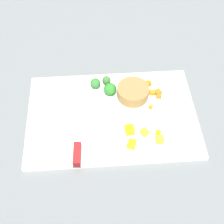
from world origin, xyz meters
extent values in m
plane|color=slate|center=(0.00, 0.00, 0.00)|extent=(4.00, 4.00, 0.00)
cube|color=white|center=(0.00, 0.00, 0.01)|extent=(0.46, 0.30, 0.01)
cylinder|color=olive|center=(0.06, 0.06, 0.03)|extent=(0.09, 0.09, 0.03)
cube|color=silver|center=(-0.08, 0.06, 0.01)|extent=(0.03, 0.16, 0.00)
cube|color=maroon|center=(-0.09, -0.12, 0.02)|extent=(0.02, 0.06, 0.02)
cube|color=orange|center=(0.11, 0.10, 0.02)|extent=(0.02, 0.02, 0.01)
cube|color=orange|center=(0.12, 0.06, 0.02)|extent=(0.02, 0.02, 0.01)
cube|color=orange|center=(0.14, 0.06, 0.02)|extent=(0.02, 0.02, 0.01)
cube|color=orange|center=(0.09, 0.11, 0.02)|extent=(0.02, 0.02, 0.01)
cube|color=orange|center=(0.14, 0.05, 0.02)|extent=(0.01, 0.01, 0.01)
cube|color=orange|center=(0.11, 0.01, 0.02)|extent=(0.01, 0.01, 0.01)
cube|color=yellow|center=(0.08, -0.07, 0.02)|extent=(0.02, 0.02, 0.02)
cube|color=yellow|center=(0.11, -0.09, 0.02)|extent=(0.02, 0.02, 0.01)
cube|color=yellow|center=(0.11, -0.07, 0.02)|extent=(0.02, 0.02, 0.01)
cube|color=yellow|center=(0.04, -0.10, 0.02)|extent=(0.03, 0.03, 0.02)
cube|color=yellow|center=(0.04, -0.06, 0.02)|extent=(0.02, 0.03, 0.02)
cylinder|color=#8BC154|center=(0.00, 0.07, 0.02)|extent=(0.01, 0.01, 0.01)
sphere|color=#2B7A27|center=(0.00, 0.07, 0.03)|extent=(0.04, 0.04, 0.04)
cylinder|color=#8EB866|center=(-0.04, 0.10, 0.02)|extent=(0.01, 0.01, 0.01)
sphere|color=#337031|center=(-0.04, 0.10, 0.03)|extent=(0.03, 0.03, 0.03)
cylinder|color=#92B262|center=(-0.01, 0.11, 0.02)|extent=(0.01, 0.01, 0.01)
sphere|color=#376C2D|center=(-0.01, 0.11, 0.03)|extent=(0.02, 0.02, 0.02)
camera|label=1|loc=(-0.04, -0.51, 0.70)|focal=50.50mm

